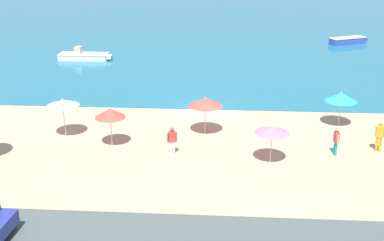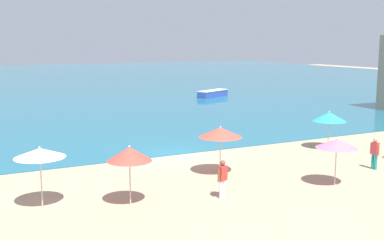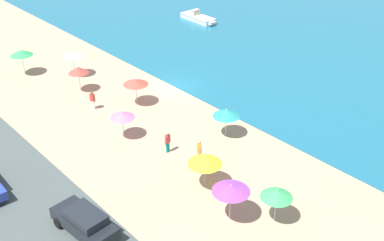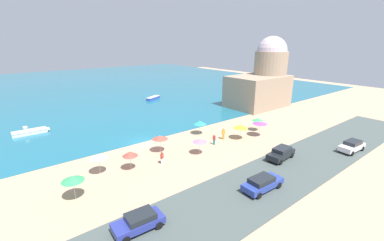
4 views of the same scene
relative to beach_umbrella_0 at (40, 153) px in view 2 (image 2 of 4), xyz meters
name	(u,v)px [view 2 (image 2 of 4)]	position (x,y,z in m)	size (l,w,h in m)	color
ground_plane	(175,155)	(8.12, 5.46, -2.14)	(160.00, 160.00, 0.00)	tan
sea	(31,82)	(8.12, 60.46, -2.12)	(150.00, 110.00, 0.05)	#1C6179
beach_umbrella_0	(40,153)	(0.00, 0.00, 0.00)	(1.95, 1.95, 2.40)	#B2B2B7
beach_umbrella_1	(337,144)	(12.14, -2.89, -0.25)	(1.82, 1.82, 2.16)	#B2B2B7
beach_umbrella_3	(329,117)	(16.98, 2.93, -0.21)	(2.01, 2.01, 2.28)	#B2B2B7
beach_umbrella_5	(129,154)	(3.15, -1.27, -0.11)	(1.75, 1.75, 2.38)	#B2B2B7
beach_umbrella_6	(220,132)	(8.47, 0.97, -0.09)	(2.07, 2.07, 2.35)	#B2B2B7
bather_0	(223,177)	(6.77, -2.20, -1.25)	(0.54, 0.32, 1.60)	white
bather_2	(375,152)	(15.82, -1.69, -1.24)	(0.26, 0.57, 1.62)	teal
skiff_offshore	(213,93)	(23.73, 29.31, -1.71)	(4.67, 2.98, 0.76)	#314AA3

